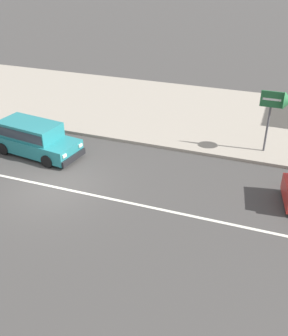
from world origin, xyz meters
TOP-DOWN VIEW (x-y plane):
  - ground_plane at (0.00, 0.00)m, footprint 160.00×160.00m
  - lane_centre_stripe at (0.00, 0.00)m, footprint 50.40×0.14m
  - kerb_strip at (0.00, 9.96)m, footprint 68.00×10.00m
  - minivan_teal_0 at (-2.44, 2.41)m, footprint 4.63×2.27m
  - arrow_signboard at (8.54, 6.15)m, footprint 1.37×0.82m

SIDE VIEW (x-z plane):
  - ground_plane at x=0.00m, z-range 0.00..0.00m
  - lane_centre_stripe at x=0.00m, z-range 0.00..0.01m
  - kerb_strip at x=0.00m, z-range 0.00..0.15m
  - minivan_teal_0 at x=-2.44m, z-range 0.06..1.63m
  - arrow_signboard at x=8.54m, z-range 1.15..4.17m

